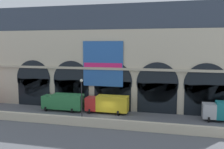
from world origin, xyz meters
The scene contains 6 objects.
ground_plane centered at (0.00, 0.00, 0.00)m, with size 200.00×200.00×0.00m, color #54565B.
quay_parapet_wall centered at (0.00, -4.85, 0.65)m, with size 90.00×0.70×1.30m, color beige.
station_building centered at (0.02, 7.41, 9.30)m, with size 49.81×5.22×19.25m.
box_truck_midwest centered at (-8.58, 2.39, 1.70)m, with size 7.50×2.91×3.12m.
box_truck_center centered at (-0.35, 2.80, 1.70)m, with size 7.50×2.91×3.12m.
street_lamp_quayside centered at (-2.53, -4.05, 4.41)m, with size 0.44×0.44×6.90m.
Camera 1 is at (10.81, -38.77, 11.97)m, focal length 40.20 mm.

